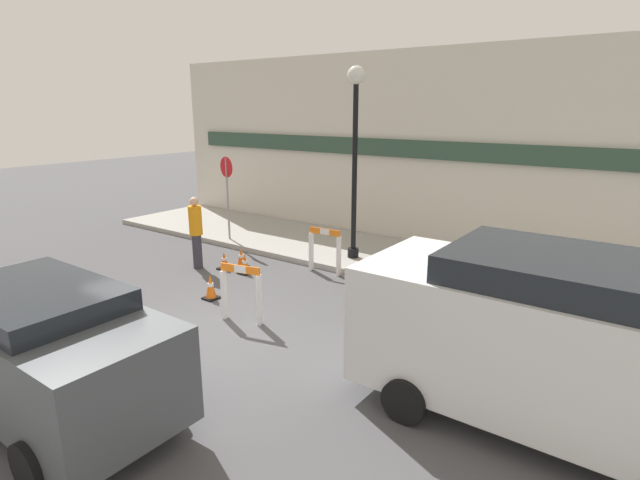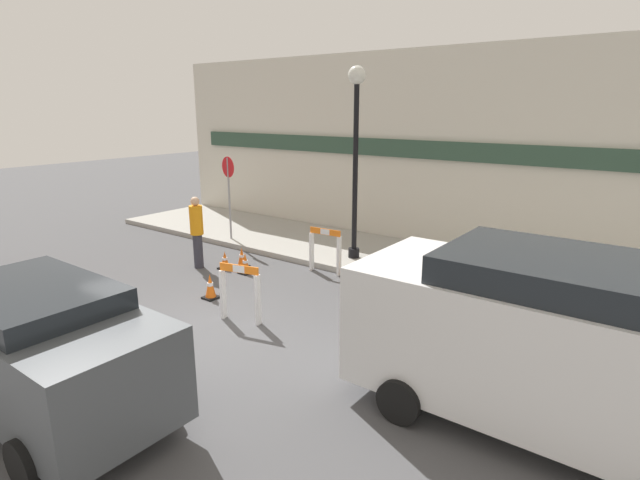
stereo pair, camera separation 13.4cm
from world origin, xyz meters
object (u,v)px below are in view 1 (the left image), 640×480
stop_sign (227,185)px  work_van (559,336)px  person_worker (196,230)px  parked_car_1 (41,343)px  streetlamp_post (355,137)px

stop_sign → work_van: bearing=169.2°
person_worker → parked_car_1: bearing=-68.1°
streetlamp_post → parked_car_1: (0.28, -7.98, -2.23)m
stop_sign → work_van: (9.73, -3.80, -0.53)m
parked_car_1 → stop_sign: bearing=119.9°
stop_sign → work_van: stop_sign is taller
stop_sign → parked_car_1: size_ratio=0.57×
streetlamp_post → stop_sign: (-3.99, -0.57, -1.46)m
streetlamp_post → person_worker: 4.56m
streetlamp_post → parked_car_1: bearing=-88.0°
streetlamp_post → work_van: streetlamp_post is taller
streetlamp_post → stop_sign: size_ratio=1.96×
parked_car_1 → streetlamp_post: bearing=92.0°
parked_car_1 → work_van: size_ratio=0.85×
parked_car_1 → work_van: (5.46, 3.61, 0.24)m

